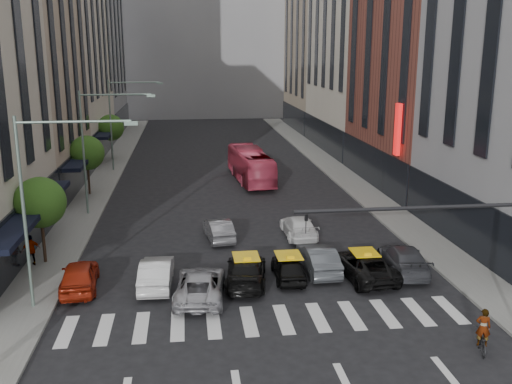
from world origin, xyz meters
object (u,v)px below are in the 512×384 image
object	(u,v)px
car_red	(79,276)
pedestrian_far	(31,250)
streetlamp_mid	(96,136)
streetlamp_near	(43,187)
bus	(250,165)
car_white_front	(156,273)
streetlamp_far	(120,113)
taxi_center	(288,267)
taxi_left	(246,270)
motorcycle	(482,341)

from	to	relation	value
car_red	pedestrian_far	xyz separation A→B (m)	(-3.19, 3.41, 0.29)
streetlamp_mid	streetlamp_near	bearing A→B (deg)	-90.00
car_red	bus	bearing A→B (deg)	-120.41
streetlamp_mid	car_white_front	size ratio (longest dim) A/B	1.98
streetlamp_far	car_white_front	bearing A→B (deg)	-81.03
car_white_front	pedestrian_far	xyz separation A→B (m)	(-7.08, 3.46, 0.30)
streetlamp_far	pedestrian_far	size ratio (longest dim) A/B	5.02
car_white_front	taxi_center	bearing A→B (deg)	-177.18
streetlamp_far	car_red	distance (m)	30.38
streetlamp_mid	taxi_center	world-z (taller)	streetlamp_mid
streetlamp_near	taxi_left	distance (m)	10.87
streetlamp_far	streetlamp_near	bearing A→B (deg)	-90.00
bus	motorcycle	bearing A→B (deg)	95.35
motorcycle	streetlamp_mid	bearing A→B (deg)	-31.21
pedestrian_far	car_white_front	bearing A→B (deg)	123.45
streetlamp_mid	car_red	xyz separation A→B (m)	(0.84, -13.93, -5.15)
streetlamp_mid	streetlamp_far	bearing A→B (deg)	90.00
bus	motorcycle	xyz separation A→B (m)	(5.81, -32.08, -1.07)
car_white_front	motorcycle	bearing A→B (deg)	150.31
streetlamp_mid	pedestrian_far	bearing A→B (deg)	-102.58
streetlamp_mid	taxi_left	xyz separation A→B (m)	(9.38, -14.18, -5.17)
streetlamp_near	streetlamp_mid	bearing A→B (deg)	90.00
car_white_front	motorcycle	size ratio (longest dim) A/B	2.70
streetlamp_near	streetlamp_mid	xyz separation A→B (m)	(0.00, 16.00, 0.00)
streetlamp_near	bus	size ratio (longest dim) A/B	0.83
streetlamp_near	car_red	xyz separation A→B (m)	(0.84, 2.07, -5.15)
car_white_front	pedestrian_far	distance (m)	7.88
car_white_front	bus	xyz separation A→B (m)	(7.61, 23.79, 0.77)
streetlamp_mid	motorcycle	world-z (taller)	streetlamp_mid
car_red	streetlamp_mid	bearing A→B (deg)	-91.10
car_white_front	motorcycle	distance (m)	15.79
taxi_left	taxi_center	size ratio (longest dim) A/B	1.30
car_red	bus	distance (m)	26.39
streetlamp_near	motorcycle	world-z (taller)	streetlamp_near
streetlamp_far	taxi_left	size ratio (longest dim) A/B	1.78
streetlamp_far	car_white_front	world-z (taller)	streetlamp_far
bus	pedestrian_far	size ratio (longest dim) A/B	6.07
streetlamp_mid	streetlamp_far	size ratio (longest dim) A/B	1.00
taxi_center	car_white_front	bearing A→B (deg)	2.36
car_white_front	taxi_left	distance (m)	4.66
motorcycle	car_red	bearing A→B (deg)	-6.14
streetlamp_near	car_white_front	xyz separation A→B (m)	(4.73, 2.02, -5.15)
streetlamp_mid	motorcycle	size ratio (longest dim) A/B	5.33
taxi_center	pedestrian_far	bearing A→B (deg)	-11.92
taxi_left	pedestrian_far	size ratio (longest dim) A/B	2.82
pedestrian_far	streetlamp_mid	bearing A→B (deg)	-133.08
streetlamp_far	car_red	bearing A→B (deg)	-88.39
car_red	streetlamp_far	bearing A→B (deg)	-92.95
streetlamp_near	bus	distance (m)	28.94
car_white_front	taxi_left	xyz separation A→B (m)	(4.65, -0.20, -0.02)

